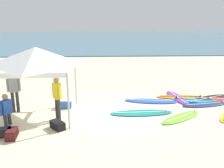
# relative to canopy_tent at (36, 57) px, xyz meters

# --- Properties ---
(ground_plane) EXTENTS (80.00, 80.00, 0.00)m
(ground_plane) POSITION_rel_canopy_tent_xyz_m (2.90, -0.04, -2.39)
(ground_plane) COLOR beige
(sea) EXTENTS (80.00, 36.00, 0.10)m
(sea) POSITION_rel_canopy_tent_xyz_m (2.90, 32.21, -2.34)
(sea) COLOR teal
(sea) RESTS_ON ground
(canopy_tent) EXTENTS (2.77, 2.77, 2.75)m
(canopy_tent) POSITION_rel_canopy_tent_xyz_m (0.00, 0.00, 0.00)
(canopy_tent) COLOR #B7B7BC
(canopy_tent) RESTS_ON ground
(surfboard_purple) EXTENTS (0.93, 2.29, 0.19)m
(surfboard_purple) POSITION_rel_canopy_tent_xyz_m (6.17, 1.80, -2.35)
(surfboard_purple) COLOR purple
(surfboard_purple) RESTS_ON ground
(surfboard_teal) EXTENTS (2.60, 0.80, 0.19)m
(surfboard_teal) POSITION_rel_canopy_tent_xyz_m (4.12, -0.05, -2.35)
(surfboard_teal) COLOR #19847F
(surfboard_teal) RESTS_ON ground
(surfboard_red) EXTENTS (2.05, 0.88, 0.19)m
(surfboard_red) POSITION_rel_canopy_tent_xyz_m (7.76, 1.57, -2.35)
(surfboard_red) COLOR red
(surfboard_red) RESTS_ON ground
(surfboard_lime) EXTENTS (2.08, 1.69, 0.19)m
(surfboard_lime) POSITION_rel_canopy_tent_xyz_m (5.60, -0.57, -2.35)
(surfboard_lime) COLOR #7AD12D
(surfboard_lime) RESTS_ON ground
(surfboard_blue) EXTENTS (2.49, 1.03, 0.19)m
(surfboard_blue) POSITION_rel_canopy_tent_xyz_m (4.78, 1.38, -2.35)
(surfboard_blue) COLOR blue
(surfboard_blue) RESTS_ON ground
(surfboard_navy) EXTENTS (2.29, 0.97, 0.19)m
(surfboard_navy) POSITION_rel_canopy_tent_xyz_m (7.14, 0.84, -2.35)
(surfboard_navy) COLOR navy
(surfboard_navy) RESTS_ON ground
(surfboard_cyan) EXTENTS (2.50, 1.36, 0.19)m
(surfboard_cyan) POSITION_rel_canopy_tent_xyz_m (6.98, 1.31, -2.35)
(surfboard_cyan) COLOR #23B2CC
(surfboard_cyan) RESTS_ON ground
(surfboard_black) EXTENTS (2.64, 1.74, 0.19)m
(surfboard_black) POSITION_rel_canopy_tent_xyz_m (7.54, 1.59, -2.35)
(surfboard_black) COLOR black
(surfboard_black) RESTS_ON ground
(surfboard_orange) EXTENTS (2.36, 0.80, 0.19)m
(surfboard_orange) POSITION_rel_canopy_tent_xyz_m (6.34, 1.91, -2.35)
(surfboard_orange) COLOR orange
(surfboard_orange) RESTS_ON ground
(person_grey) EXTENTS (0.54, 0.28, 1.71)m
(person_grey) POSITION_rel_canopy_tent_xyz_m (-1.10, 0.38, -1.40)
(person_grey) COLOR #2D2D33
(person_grey) RESTS_ON ground
(person_yellow) EXTENTS (0.38, 0.47, 1.71)m
(person_yellow) POSITION_rel_canopy_tent_xyz_m (0.80, -0.54, -1.40)
(person_yellow) COLOR #2D2D33
(person_yellow) RESTS_ON ground
(person_blue) EXTENTS (0.37, 0.49, 1.20)m
(person_blue) POSITION_rel_canopy_tent_xyz_m (-0.98, -0.93, -1.73)
(person_blue) COLOR #383842
(person_blue) RESTS_ON ground
(gear_bag_near_tent) EXTENTS (0.38, 0.63, 0.28)m
(gear_bag_near_tent) POSITION_rel_canopy_tent_xyz_m (-0.49, -1.96, -2.25)
(gear_bag_near_tent) COLOR #4C1919
(gear_bag_near_tent) RESTS_ON ground
(gear_bag_by_pole) EXTENTS (0.62, 0.67, 0.28)m
(gear_bag_by_pole) POSITION_rel_canopy_tent_xyz_m (0.90, -1.33, -2.25)
(gear_bag_by_pole) COLOR black
(gear_bag_by_pole) RESTS_ON ground
(gear_bag_on_sand) EXTENTS (0.68, 0.54, 0.28)m
(gear_bag_on_sand) POSITION_rel_canopy_tent_xyz_m (-0.86, -1.84, -2.25)
(gear_bag_on_sand) COLOR #232328
(gear_bag_on_sand) RESTS_ON ground
(cooler_box) EXTENTS (0.50, 0.36, 0.39)m
(cooler_box) POSITION_rel_canopy_tent_xyz_m (0.92, 0.76, -2.19)
(cooler_box) COLOR #2D60B7
(cooler_box) RESTS_ON ground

